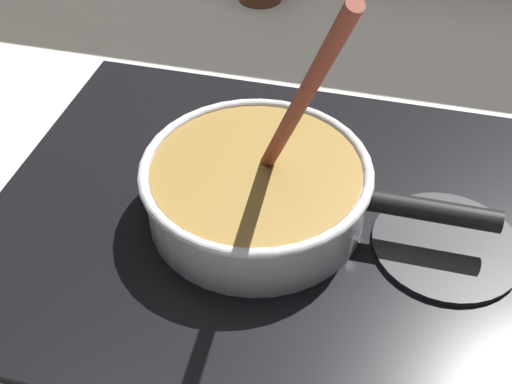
# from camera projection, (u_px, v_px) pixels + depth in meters

# --- Properties ---
(ground) EXTENTS (2.40, 1.60, 0.04)m
(ground) POSITION_uv_depth(u_px,v_px,m) (132.00, 368.00, 0.59)
(ground) COLOR beige
(hob_plate) EXTENTS (0.56, 0.48, 0.01)m
(hob_plate) POSITION_uv_depth(u_px,v_px,m) (256.00, 217.00, 0.69)
(hob_plate) COLOR black
(hob_plate) RESTS_ON ground
(burner_ring) EXTENTS (0.17, 0.17, 0.01)m
(burner_ring) POSITION_uv_depth(u_px,v_px,m) (256.00, 211.00, 0.68)
(burner_ring) COLOR #592D0C
(burner_ring) RESTS_ON hob_plate
(spare_burner) EXTENTS (0.15, 0.15, 0.01)m
(spare_burner) POSITION_uv_depth(u_px,v_px,m) (446.00, 245.00, 0.65)
(spare_burner) COLOR #262628
(spare_burner) RESTS_ON hob_plate
(cooking_pan) EXTENTS (0.36, 0.23, 0.29)m
(cooking_pan) POSITION_uv_depth(u_px,v_px,m) (258.00, 188.00, 0.66)
(cooking_pan) COLOR silver
(cooking_pan) RESTS_ON hob_plate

